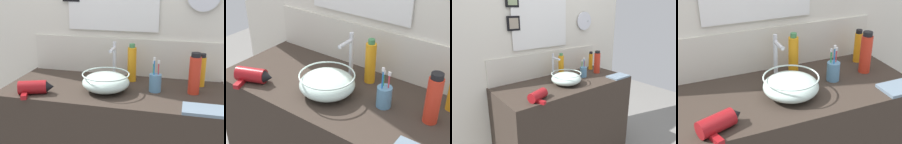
# 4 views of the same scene
# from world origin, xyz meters

# --- Properties ---
(back_panel) EXTENTS (2.07, 0.10, 2.53)m
(back_panel) POSITION_xyz_m (-0.00, 0.31, 1.26)
(back_panel) COLOR silver
(back_panel) RESTS_ON ground
(glass_bowl_sink) EXTENTS (0.28, 0.28, 0.11)m
(glass_bowl_sink) POSITION_xyz_m (-0.03, -0.06, 0.99)
(glass_bowl_sink) COLOR silver
(glass_bowl_sink) RESTS_ON vanity_counter
(faucet) EXTENTS (0.02, 0.12, 0.25)m
(faucet) POSITION_xyz_m (-0.03, 0.13, 1.07)
(faucet) COLOR silver
(faucet) RESTS_ON vanity_counter
(hair_drier) EXTENTS (0.21, 0.18, 0.08)m
(hair_drier) POSITION_xyz_m (-0.41, -0.20, 0.97)
(hair_drier) COLOR maroon
(hair_drier) RESTS_ON vanity_counter
(toothbrush_cup) EXTENTS (0.07, 0.07, 0.21)m
(toothbrush_cup) POSITION_xyz_m (0.25, 0.01, 0.98)
(toothbrush_cup) COLOR #598CB2
(toothbrush_cup) RESTS_ON vanity_counter
(lotion_bottle) EXTENTS (0.04, 0.04, 0.20)m
(lotion_bottle) POSITION_xyz_m (0.51, 0.17, 1.03)
(lotion_bottle) COLOR orange
(lotion_bottle) RESTS_ON vanity_counter
(spray_bottle) EXTENTS (0.06, 0.06, 0.24)m
(spray_bottle) POSITION_xyz_m (0.08, 0.16, 1.04)
(spray_bottle) COLOR orange
(spray_bottle) RESTS_ON vanity_counter
(shampoo_bottle) EXTENTS (0.06, 0.06, 0.24)m
(shampoo_bottle) POSITION_xyz_m (0.46, 0.03, 1.04)
(shampoo_bottle) COLOR red
(shampoo_bottle) RESTS_ON vanity_counter
(hand_towel) EXTENTS (0.22, 0.14, 0.02)m
(hand_towel) POSITION_xyz_m (0.52, -0.22, 0.94)
(hand_towel) COLOR slate
(hand_towel) RESTS_ON vanity_counter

